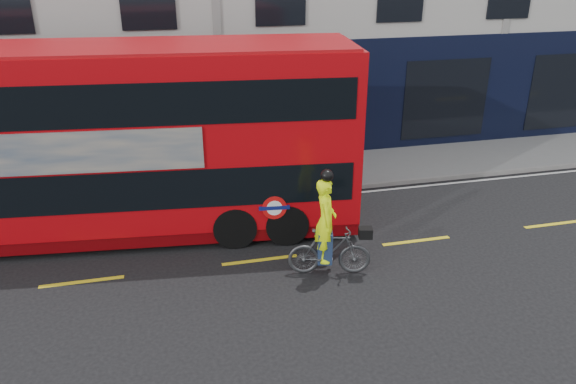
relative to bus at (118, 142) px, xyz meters
name	(u,v)px	position (x,y,z in m)	size (l,w,h in m)	color
ground	(273,295)	(3.02, -3.79, -2.43)	(120.00, 120.00, 0.00)	black
pavement	(230,179)	(3.02, 2.71, -2.37)	(60.00, 3.00, 0.12)	gray
kerb	(237,198)	(3.02, 1.21, -2.36)	(60.00, 0.12, 0.13)	gray
road_edge_line	(239,204)	(3.02, 0.91, -2.42)	(58.00, 0.10, 0.01)	silver
lane_dashes	(260,260)	(3.02, -2.29, -2.42)	(58.00, 0.12, 0.01)	gold
bus	(118,142)	(0.00, 0.00, 0.00)	(11.94, 3.91, 4.73)	#B1070C
cyclist	(328,240)	(4.40, -3.20, -1.58)	(1.93, 0.93, 2.52)	#404244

